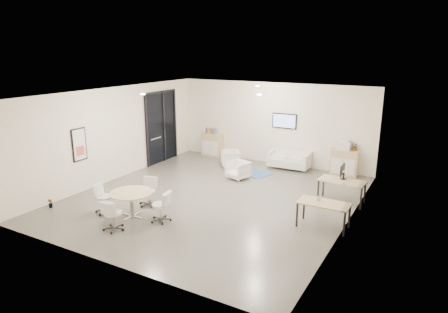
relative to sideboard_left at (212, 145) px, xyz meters
name	(u,v)px	position (x,y,z in m)	size (l,w,h in m)	color
room_shell	(214,147)	(2.64, -4.25, 1.12)	(9.60, 10.60, 4.80)	#4F4C48
glass_door	(161,125)	(-1.31, -1.74, 1.02)	(0.09, 1.90, 2.85)	black
artwork	(79,145)	(-1.33, -5.85, 1.06)	(0.05, 0.54, 1.04)	black
wall_tv	(284,121)	(3.14, 0.21, 1.27)	(0.98, 0.06, 0.58)	black
ceiling_spots	(222,91)	(2.44, -3.42, 2.70)	(3.14, 4.14, 0.03)	#FFEAC6
sideboard_left	(212,145)	(0.00, 0.00, 0.00)	(0.86, 0.45, 0.97)	tan
sideboard_right	(344,163)	(5.58, -0.01, -0.01)	(0.95, 0.46, 0.95)	tan
books	(211,131)	(-0.04, 0.00, 0.60)	(0.50, 0.14, 0.22)	red
printer	(343,145)	(5.49, 0.00, 0.63)	(0.53, 0.45, 0.35)	white
loveseat	(289,160)	(3.54, -0.15, -0.16)	(1.58, 0.82, 0.59)	white
blue_rug	(252,173)	(2.57, -1.38, -0.48)	(1.35, 0.90, 0.01)	#315A98
armchair_left	(230,158)	(1.44, -1.03, -0.14)	(0.68, 0.63, 0.70)	white
armchair_right	(238,169)	(2.41, -2.25, -0.14)	(0.67, 0.63, 0.69)	white
desk_rear	(342,183)	(6.14, -2.76, 0.14)	(1.39, 0.79, 0.69)	tan
desk_front	(324,205)	(6.15, -4.72, 0.12)	(1.29, 0.65, 0.67)	tan
monitor	(343,171)	(6.10, -2.61, 0.45)	(0.20, 0.50, 0.44)	black
round_table	(131,195)	(1.42, -6.61, 0.14)	(1.16, 1.16, 0.71)	tan
meeting_chairs	(132,203)	(1.42, -6.61, -0.07)	(2.39, 2.39, 0.82)	white
plant_cabinet	(355,148)	(5.91, 0.02, 0.58)	(0.27, 0.30, 0.23)	#3F7F3F
plant_floor	(51,206)	(-1.06, -7.29, -0.42)	(0.16, 0.28, 0.13)	#3F7F3F
cup	(318,198)	(5.96, -4.62, 0.25)	(0.12, 0.10, 0.12)	white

